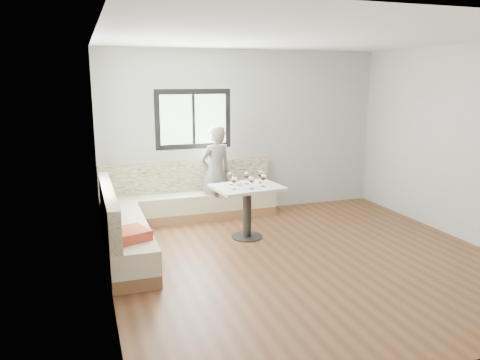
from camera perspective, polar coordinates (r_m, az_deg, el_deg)
name	(u,v)px	position (r m, az deg, el deg)	size (l,w,h in m)	color
room	(302,152)	(5.96, 7.52, 3.41)	(5.01, 5.01, 2.81)	brown
banquette	(164,213)	(7.19, -9.24, -3.94)	(2.90, 2.80, 0.95)	brown
table	(247,199)	(6.86, 0.87, -2.34)	(1.03, 0.84, 0.79)	black
person	(216,173)	(7.76, -2.97, 0.87)	(0.57, 0.38, 1.57)	slate
olive_ramekin	(238,184)	(6.83, -0.24, -0.49)	(0.11, 0.11, 0.05)	white
wine_glass_a	(234,180)	(6.56, -0.71, -0.02)	(0.09, 0.09, 0.19)	white
wine_glass_b	(252,180)	(6.59, 1.43, 0.04)	(0.09, 0.09, 0.19)	white
wine_glass_c	(263,177)	(6.76, 2.85, 0.33)	(0.09, 0.09, 0.19)	white
wine_glass_d	(247,175)	(6.90, 0.82, 0.60)	(0.09, 0.09, 0.19)	white
wine_glass_e	(260,174)	(7.00, 2.49, 0.75)	(0.09, 0.09, 0.19)	white
wine_glass_f	(231,176)	(6.86, -1.10, 0.52)	(0.09, 0.09, 0.19)	white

